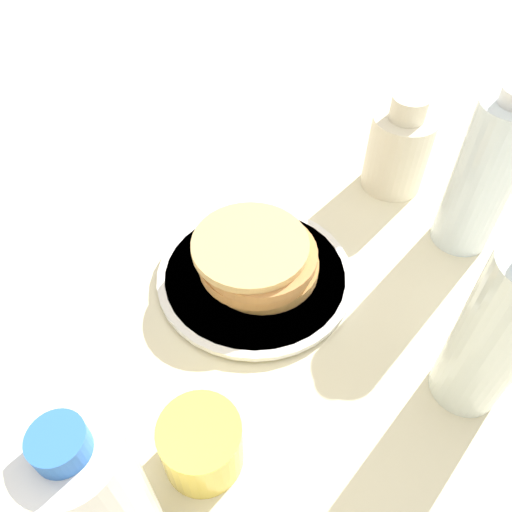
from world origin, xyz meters
TOP-DOWN VIEW (x-y plane):
  - ground_plane at (0.00, 0.00)m, footprint 4.00×4.00m
  - plate at (-0.03, 0.00)m, footprint 0.25×0.25m
  - pancake_stack at (-0.02, 0.00)m, footprint 0.15×0.15m
  - juice_glass at (0.02, -0.23)m, footprint 0.08×0.08m
  - cream_jug at (0.09, 0.26)m, footprint 0.09×0.09m
  - water_bottle_near at (0.20, 0.18)m, footprint 0.07×0.07m
  - water_bottle_mid at (-0.01, -0.32)m, footprint 0.06×0.06m
  - water_bottle_far at (0.24, -0.05)m, footprint 0.07×0.07m

SIDE VIEW (x-z plane):
  - ground_plane at x=0.00m, z-range 0.00..0.00m
  - plate at x=-0.03m, z-range 0.00..0.01m
  - juice_glass at x=0.02m, z-range 0.00..0.07m
  - pancake_stack at x=-0.02m, z-range 0.01..0.07m
  - cream_jug at x=0.09m, z-range -0.01..0.14m
  - water_bottle_far at x=0.24m, z-range -0.01..0.21m
  - water_bottle_near at x=0.20m, z-range -0.01..0.22m
  - water_bottle_mid at x=-0.01m, z-range -0.01..0.23m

